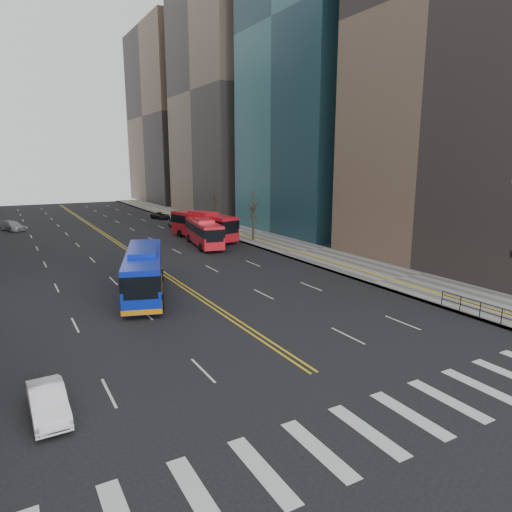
% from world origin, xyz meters
% --- Properties ---
extents(ground, '(220.00, 220.00, 0.00)m').
position_xyz_m(ground, '(0.00, 0.00, 0.00)').
color(ground, black).
extents(sidewalk_right, '(7.00, 130.00, 0.15)m').
position_xyz_m(sidewalk_right, '(17.50, 45.00, 0.07)').
color(sidewalk_right, slate).
rests_on(sidewalk_right, ground).
extents(crosswalk, '(26.70, 4.00, 0.01)m').
position_xyz_m(crosswalk, '(0.00, 0.00, 0.01)').
color(crosswalk, silver).
rests_on(crosswalk, ground).
extents(centerline, '(0.55, 100.00, 0.01)m').
position_xyz_m(centerline, '(0.00, 55.00, 0.01)').
color(centerline, gold).
rests_on(centerline, ground).
extents(office_towers, '(83.00, 134.00, 58.00)m').
position_xyz_m(office_towers, '(0.12, 68.51, 23.92)').
color(office_towers, gray).
rests_on(office_towers, ground).
extents(pedestrian_railing, '(0.06, 6.06, 1.02)m').
position_xyz_m(pedestrian_railing, '(14.30, 6.00, 0.82)').
color(pedestrian_railing, black).
rests_on(pedestrian_railing, sidewalk_right).
extents(street_trees, '(35.20, 47.20, 7.60)m').
position_xyz_m(street_trees, '(-7.18, 34.55, 4.87)').
color(street_trees, '#33291F').
rests_on(street_trees, ground).
extents(blue_bus, '(6.37, 12.74, 3.64)m').
position_xyz_m(blue_bus, '(-3.40, 22.69, 1.91)').
color(blue_bus, '#0B23B0').
rests_on(blue_bus, ground).
extents(red_bus_near, '(4.12, 10.78, 3.36)m').
position_xyz_m(red_bus_near, '(8.81, 39.57, 1.87)').
color(red_bus_near, red).
rests_on(red_bus_near, ground).
extents(red_bus_far, '(5.21, 12.06, 3.71)m').
position_xyz_m(red_bus_far, '(10.70, 44.11, 2.06)').
color(red_bus_far, red).
rests_on(red_bus_far, ground).
extents(car_white, '(1.45, 3.92, 1.28)m').
position_xyz_m(car_white, '(-11.85, 7.21, 0.64)').
color(car_white, white).
rests_on(car_white, ground).
extents(car_dark_mid, '(2.42, 4.23, 1.36)m').
position_xyz_m(car_dark_mid, '(11.28, 57.53, 0.68)').
color(car_dark_mid, black).
rests_on(car_dark_mid, ground).
extents(car_silver, '(3.79, 5.27, 1.42)m').
position_xyz_m(car_silver, '(-11.27, 65.33, 0.71)').
color(car_silver, gray).
rests_on(car_silver, ground).
extents(car_dark_far, '(2.95, 4.67, 1.20)m').
position_xyz_m(car_dark_far, '(12.50, 68.27, 0.60)').
color(car_dark_far, black).
rests_on(car_dark_far, ground).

